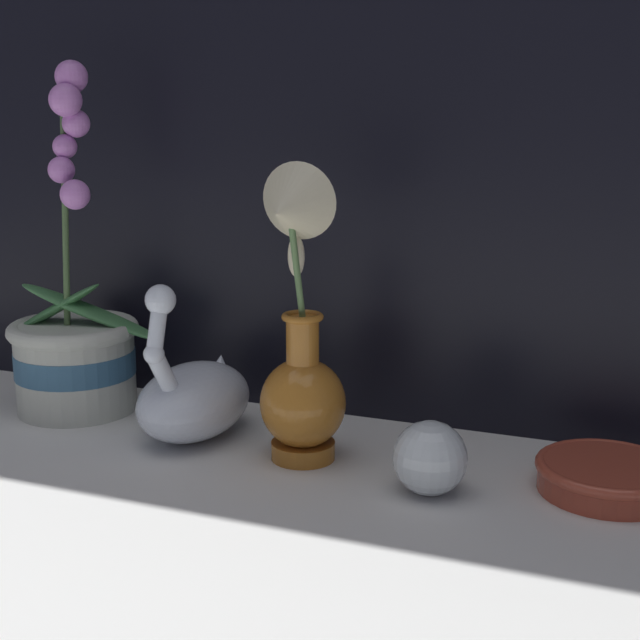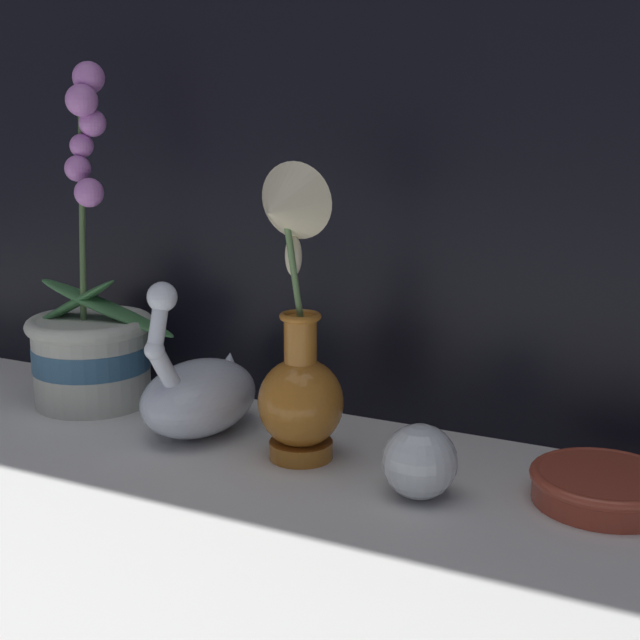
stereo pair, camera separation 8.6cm
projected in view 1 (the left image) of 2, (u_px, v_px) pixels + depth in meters
ground_plane at (260, 488)px, 0.92m from camera, size 2.80×2.80×0.00m
orchid_potted_plant at (75, 345)px, 1.14m from camera, size 0.22×0.17×0.44m
swan_figurine at (195, 396)px, 1.05m from camera, size 0.12×0.19×0.20m
blue_vase at (299, 351)px, 0.96m from camera, size 0.10×0.12×0.33m
glass_sphere at (430, 458)px, 0.89m from camera, size 0.08×0.08×0.08m
amber_dish at (608, 475)px, 0.90m from camera, size 0.15×0.15×0.03m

